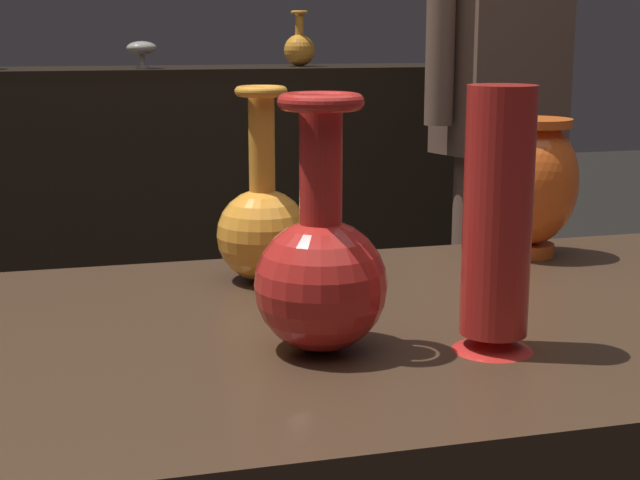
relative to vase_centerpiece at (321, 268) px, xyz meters
The scene contains 9 objects.
back_display_shelf 2.31m from the vase_centerpiece, 89.49° to the left, with size 2.60×0.40×0.99m.
vase_centerpiece is the anchor object (origin of this frame).
vase_tall_behind 0.49m from the vase_centerpiece, 39.05° to the left, with size 0.12×0.12×0.19m.
vase_left_accent 0.28m from the vase_centerpiece, 89.93° to the left, with size 0.11×0.11×0.24m.
vase_right_accent 0.17m from the vase_centerpiece, 15.69° to the right, with size 0.08×0.08×0.26m.
shelf_vase_right 2.34m from the vase_centerpiece, 76.60° to the left, with size 0.10×0.10×0.18m.
shelf_vase_far_right 2.47m from the vase_centerpiece, 64.50° to the left, with size 0.06×0.06×0.13m.
shelf_vase_center 2.21m from the vase_centerpiece, 89.47° to the left, with size 0.09×0.09×0.08m.
visitor_near_right 1.64m from the vase_centerpiece, 58.61° to the left, with size 0.45×0.26×1.62m.
Camera 1 is at (-0.25, -0.94, 1.10)m, focal length 53.73 mm.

